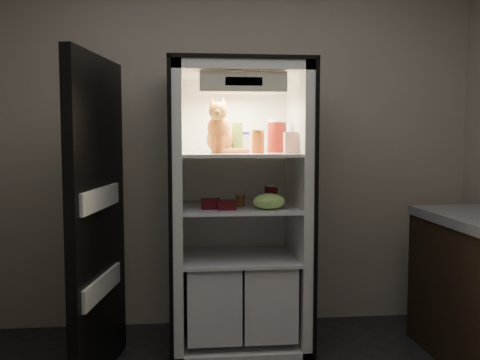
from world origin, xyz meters
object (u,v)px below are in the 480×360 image
object	(u,v)px
soda_can_c	(271,196)
condiment_jar	(240,200)
grape_bag	(269,201)
berry_box_right	(227,205)
refrigerator	(238,227)
tabby_cat	(219,133)
berry_box_left	(211,204)
mayo_tub	(242,142)
soda_can_b	(273,196)
salsa_jar	(258,142)
pepper_jar	(277,136)
parmesan_shaker	(237,138)
cream_carton	(290,143)
soda_can_a	(270,194)

from	to	relation	value
soda_can_c	condiment_jar	bearing A→B (deg)	173.43
condiment_jar	grape_bag	bearing A→B (deg)	-46.39
grape_bag	berry_box_right	xyz separation A→B (m)	(-0.26, 0.03, -0.02)
refrigerator	condiment_jar	xyz separation A→B (m)	(0.01, -0.06, 0.19)
refrigerator	tabby_cat	distance (m)	0.65
berry_box_right	berry_box_left	bearing A→B (deg)	151.42
mayo_tub	soda_can_c	xyz separation A→B (m)	(0.17, -0.15, -0.35)
refrigerator	soda_can_b	bearing A→B (deg)	-20.66
salsa_jar	soda_can_c	distance (m)	0.37
refrigerator	pepper_jar	world-z (taller)	refrigerator
parmesan_shaker	pepper_jar	distance (m)	0.27
tabby_cat	mayo_tub	distance (m)	0.21
tabby_cat	soda_can_b	xyz separation A→B (m)	(0.35, -0.02, -0.42)
cream_carton	berry_box_right	bearing A→B (deg)	-177.02
condiment_jar	berry_box_right	distance (m)	0.18
soda_can_b	salsa_jar	bearing A→B (deg)	-157.98
refrigerator	condiment_jar	distance (m)	0.20
pepper_jar	grape_bag	size ratio (longest dim) A/B	1.07
grape_bag	berry_box_right	size ratio (longest dim) A/B	1.83
parmesan_shaker	soda_can_b	distance (m)	0.45
parmesan_shaker	soda_can_a	world-z (taller)	parmesan_shaker
tabby_cat	condiment_jar	size ratio (longest dim) A/B	4.24
refrigerator	parmesan_shaker	size ratio (longest dim) A/B	9.60
refrigerator	salsa_jar	world-z (taller)	refrigerator
cream_carton	grape_bag	distance (m)	0.40
tabby_cat	soda_can_a	bearing A→B (deg)	17.57
tabby_cat	berry_box_right	xyz separation A→B (m)	(0.04, -0.15, -0.45)
cream_carton	berry_box_right	distance (m)	0.56
grape_bag	berry_box_left	bearing A→B (deg)	167.61
condiment_jar	grape_bag	distance (m)	0.24
soda_can_a	condiment_jar	size ratio (longest dim) A/B	1.65
grape_bag	soda_can_c	bearing A→B (deg)	76.85
tabby_cat	soda_can_a	xyz separation A→B (m)	(0.34, 0.06, -0.41)
condiment_jar	berry_box_right	bearing A→B (deg)	-124.91
pepper_jar	berry_box_right	world-z (taller)	pepper_jar
refrigerator	soda_can_a	bearing A→B (deg)	-1.35
parmesan_shaker	refrigerator	bearing A→B (deg)	65.78
tabby_cat	salsa_jar	world-z (taller)	tabby_cat
soda_can_a	berry_box_left	world-z (taller)	soda_can_a
refrigerator	mayo_tub	world-z (taller)	refrigerator
condiment_jar	grape_bag	size ratio (longest dim) A/B	0.41
cream_carton	soda_can_c	distance (m)	0.38
berry_box_left	grape_bag	bearing A→B (deg)	-12.39
salsa_jar	soda_can_b	world-z (taller)	salsa_jar
parmesan_shaker	pepper_jar	world-z (taller)	pepper_jar
refrigerator	mayo_tub	bearing A→B (deg)	60.15
refrigerator	soda_can_c	bearing A→B (deg)	-22.46
parmesan_shaker	salsa_jar	bearing A→B (deg)	-41.14
salsa_jar	pepper_jar	size ratio (longest dim) A/B	0.68
berry_box_right	soda_can_a	bearing A→B (deg)	33.53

